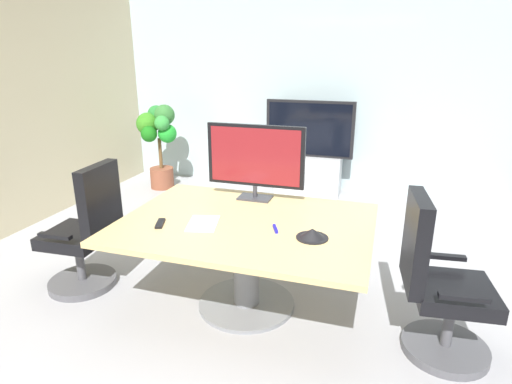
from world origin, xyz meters
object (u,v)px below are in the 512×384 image
(tv_monitor, at_px, (255,158))
(wall_display_unit, at_px, (308,163))
(office_chair_left, at_px, (86,238))
(potted_plant, at_px, (158,137))
(conference_phone, at_px, (312,234))
(conference_table, at_px, (246,242))
(remote_control, at_px, (160,223))
(office_chair_right, at_px, (438,291))

(tv_monitor, distance_m, wall_display_unit, 2.48)
(office_chair_left, bearing_deg, potted_plant, -165.61)
(conference_phone, bearing_deg, conference_table, 163.96)
(office_chair_left, height_order, conference_phone, office_chair_left)
(tv_monitor, bearing_deg, potted_plant, 136.12)
(wall_display_unit, relative_size, remote_control, 7.71)
(office_chair_left, relative_size, tv_monitor, 1.30)
(conference_table, xyz_separation_m, potted_plant, (-2.20, 2.54, 0.21))
(tv_monitor, bearing_deg, conference_table, -80.13)
(office_chair_left, distance_m, remote_control, 0.83)
(wall_display_unit, bearing_deg, tv_monitor, -90.37)
(tv_monitor, distance_m, conference_phone, 0.97)
(office_chair_right, bearing_deg, remote_control, 87.28)
(tv_monitor, distance_m, remote_control, 0.97)
(potted_plant, relative_size, conference_phone, 5.51)
(wall_display_unit, distance_m, potted_plant, 2.18)
(office_chair_left, distance_m, conference_phone, 1.90)
(remote_control, bearing_deg, office_chair_right, -16.29)
(office_chair_left, distance_m, potted_plant, 2.82)
(conference_phone, bearing_deg, tv_monitor, 132.76)
(remote_control, bearing_deg, potted_plant, 100.39)
(conference_table, bearing_deg, tv_monitor, 99.87)
(conference_table, relative_size, office_chair_left, 1.70)
(conference_table, relative_size, potted_plant, 1.53)
(conference_table, relative_size, tv_monitor, 2.21)
(remote_control, bearing_deg, office_chair_left, 151.74)
(office_chair_right, xyz_separation_m, wall_display_unit, (-1.43, 3.05, -0.01))
(conference_phone, bearing_deg, wall_display_unit, 101.10)
(conference_table, xyz_separation_m, tv_monitor, (-0.09, 0.52, 0.53))
(conference_phone, bearing_deg, office_chair_left, 179.48)
(office_chair_left, relative_size, potted_plant, 0.90)
(conference_table, xyz_separation_m, wall_display_unit, (-0.07, 2.91, -0.11))
(conference_table, bearing_deg, remote_control, -156.54)
(conference_table, relative_size, remote_control, 10.91)
(tv_monitor, relative_size, conference_phone, 3.82)
(wall_display_unit, bearing_deg, remote_control, -99.06)
(conference_table, height_order, conference_phone, conference_phone)
(wall_display_unit, height_order, potted_plant, wall_display_unit)
(office_chair_right, bearing_deg, wall_display_unit, 18.98)
(conference_table, height_order, office_chair_left, office_chair_left)
(potted_plant, bearing_deg, office_chair_right, -37.00)
(office_chair_left, xyz_separation_m, potted_plant, (-0.84, 2.68, 0.31))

